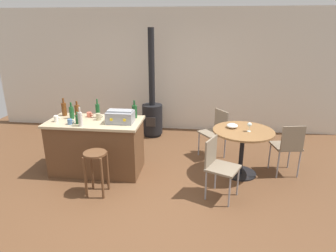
{
  "coord_description": "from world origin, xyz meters",
  "views": [
    {
      "loc": [
        0.87,
        -3.67,
        2.28
      ],
      "look_at": [
        0.35,
        0.7,
        0.78
      ],
      "focal_mm": 31.04,
      "sensor_mm": 36.0,
      "label": 1
    }
  ],
  "objects_px": {
    "bottle_1": "(80,119)",
    "bottle_6": "(72,112)",
    "folding_chair_left": "(218,164)",
    "wood_stove": "(152,111)",
    "cup_1": "(98,117)",
    "wooden_stool": "(96,164)",
    "cup_0": "(56,119)",
    "bottle_5": "(135,111)",
    "dining_table": "(243,141)",
    "folding_chair_near": "(288,145)",
    "bottle_3": "(98,110)",
    "cup_2": "(70,122)",
    "bottle_0": "(78,119)",
    "toolbox": "(120,117)",
    "bottle_2": "(77,110)",
    "kitchen_island": "(97,146)",
    "cup_3": "(89,115)",
    "wine_glass": "(250,125)",
    "folding_chair_far": "(216,130)",
    "bottle_4": "(64,109)",
    "serving_bowl": "(232,126)"
  },
  "relations": [
    {
      "from": "bottle_0",
      "to": "cup_1",
      "type": "distance_m",
      "value": 0.33
    },
    {
      "from": "wooden_stool",
      "to": "cup_0",
      "type": "xyz_separation_m",
      "value": [
        -0.81,
        0.57,
        0.46
      ]
    },
    {
      "from": "cup_0",
      "to": "bottle_2",
      "type": "bearing_deg",
      "value": 62.49
    },
    {
      "from": "bottle_0",
      "to": "dining_table",
      "type": "bearing_deg",
      "value": 7.52
    },
    {
      "from": "serving_bowl",
      "to": "folding_chair_far",
      "type": "bearing_deg",
      "value": 111.41
    },
    {
      "from": "kitchen_island",
      "to": "folding_chair_far",
      "type": "relative_size",
      "value": 1.72
    },
    {
      "from": "dining_table",
      "to": "folding_chair_near",
      "type": "height_order",
      "value": "folding_chair_near"
    },
    {
      "from": "bottle_2",
      "to": "bottle_5",
      "type": "bearing_deg",
      "value": -0.91
    },
    {
      "from": "kitchen_island",
      "to": "cup_2",
      "type": "distance_m",
      "value": 0.61
    },
    {
      "from": "bottle_0",
      "to": "bottle_2",
      "type": "relative_size",
      "value": 0.75
    },
    {
      "from": "wooden_stool",
      "to": "folding_chair_far",
      "type": "xyz_separation_m",
      "value": [
        1.71,
        1.52,
        0.05
      ]
    },
    {
      "from": "cup_2",
      "to": "bottle_0",
      "type": "bearing_deg",
      "value": 20.83
    },
    {
      "from": "folding_chair_left",
      "to": "cup_2",
      "type": "bearing_deg",
      "value": 171.56
    },
    {
      "from": "bottle_2",
      "to": "serving_bowl",
      "type": "height_order",
      "value": "bottle_2"
    },
    {
      "from": "bottle_2",
      "to": "cup_3",
      "type": "distance_m",
      "value": 0.24
    },
    {
      "from": "folding_chair_left",
      "to": "wood_stove",
      "type": "xyz_separation_m",
      "value": [
        -1.32,
        2.33,
        0.04
      ]
    },
    {
      "from": "cup_1",
      "to": "dining_table",
      "type": "bearing_deg",
      "value": 2.95
    },
    {
      "from": "wooden_stool",
      "to": "bottle_5",
      "type": "relative_size",
      "value": 2.23
    },
    {
      "from": "bottle_5",
      "to": "cup_2",
      "type": "bearing_deg",
      "value": -153.6
    },
    {
      "from": "toolbox",
      "to": "cup_0",
      "type": "distance_m",
      "value": 1.02
    },
    {
      "from": "bottle_1",
      "to": "cup_2",
      "type": "distance_m",
      "value": 0.22
    },
    {
      "from": "wooden_stool",
      "to": "cup_3",
      "type": "height_order",
      "value": "cup_3"
    },
    {
      "from": "folding_chair_near",
      "to": "cup_1",
      "type": "height_order",
      "value": "cup_1"
    },
    {
      "from": "kitchen_island",
      "to": "bottle_2",
      "type": "distance_m",
      "value": 0.71
    },
    {
      "from": "bottle_5",
      "to": "cup_0",
      "type": "height_order",
      "value": "bottle_5"
    },
    {
      "from": "wood_stove",
      "to": "toolbox",
      "type": "distance_m",
      "value": 1.88
    },
    {
      "from": "cup_0",
      "to": "wine_glass",
      "type": "height_order",
      "value": "cup_0"
    },
    {
      "from": "cup_0",
      "to": "cup_2",
      "type": "distance_m",
      "value": 0.29
    },
    {
      "from": "folding_chair_left",
      "to": "cup_1",
      "type": "height_order",
      "value": "cup_1"
    },
    {
      "from": "bottle_1",
      "to": "bottle_5",
      "type": "bearing_deg",
      "value": 35.71
    },
    {
      "from": "bottle_3",
      "to": "wine_glass",
      "type": "bearing_deg",
      "value": -1.34
    },
    {
      "from": "folding_chair_left",
      "to": "bottle_3",
      "type": "xyz_separation_m",
      "value": [
        -1.94,
        0.72,
        0.5
      ]
    },
    {
      "from": "bottle_1",
      "to": "bottle_6",
      "type": "bearing_deg",
      "value": 130.27
    },
    {
      "from": "folding_chair_far",
      "to": "bottle_1",
      "type": "bearing_deg",
      "value": -151.65
    },
    {
      "from": "kitchen_island",
      "to": "wine_glass",
      "type": "height_order",
      "value": "wine_glass"
    },
    {
      "from": "wood_stove",
      "to": "bottle_1",
      "type": "xyz_separation_m",
      "value": [
        -0.73,
        -2.06,
        0.44
      ]
    },
    {
      "from": "bottle_6",
      "to": "cup_2",
      "type": "relative_size",
      "value": 2.5
    },
    {
      "from": "kitchen_island",
      "to": "wooden_stool",
      "type": "distance_m",
      "value": 0.72
    },
    {
      "from": "bottle_3",
      "to": "bottle_6",
      "type": "distance_m",
      "value": 0.42
    },
    {
      "from": "bottle_0",
      "to": "bottle_2",
      "type": "xyz_separation_m",
      "value": [
        -0.19,
        0.42,
        0.02
      ]
    },
    {
      "from": "bottle_1",
      "to": "bottle_3",
      "type": "height_order",
      "value": "bottle_3"
    },
    {
      "from": "bottle_1",
      "to": "cup_0",
      "type": "distance_m",
      "value": 0.5
    },
    {
      "from": "wood_stove",
      "to": "folding_chair_far",
      "type": "bearing_deg",
      "value": -35.33
    },
    {
      "from": "bottle_2",
      "to": "folding_chair_left",
      "type": "bearing_deg",
      "value": -18.91
    },
    {
      "from": "bottle_4",
      "to": "folding_chair_left",
      "type": "bearing_deg",
      "value": -16.81
    },
    {
      "from": "bottle_1",
      "to": "cup_3",
      "type": "height_order",
      "value": "bottle_1"
    },
    {
      "from": "cup_3",
      "to": "bottle_4",
      "type": "bearing_deg",
      "value": 176.12
    },
    {
      "from": "bottle_6",
      "to": "wine_glass",
      "type": "distance_m",
      "value": 2.83
    },
    {
      "from": "wine_glass",
      "to": "toolbox",
      "type": "bearing_deg",
      "value": -175.34
    },
    {
      "from": "cup_0",
      "to": "wine_glass",
      "type": "distance_m",
      "value": 3.01
    }
  ]
}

